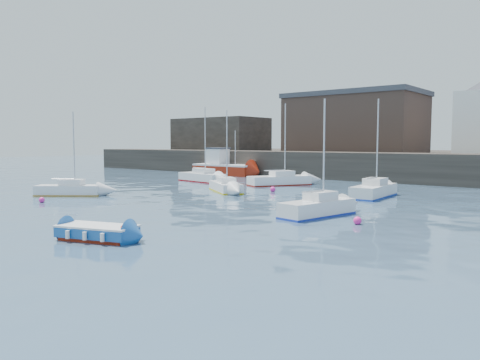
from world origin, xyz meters
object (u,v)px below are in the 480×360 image
Objects in this scene: sailboat_b at (226,186)px; sailboat_f at (374,190)px; sailboat_c at (318,207)px; buoy_near at (42,203)px; blue_dinghy at (97,232)px; buoy_far at (273,192)px; buoy_mid at (357,224)px; sailboat_h at (280,180)px; fishing_boat at (224,166)px; sailboat_e at (202,177)px; sailboat_a at (69,190)px.

sailboat_f reaches higher than sailboat_b.
buoy_near is at bearing -159.54° from sailboat_c.
blue_dinghy is 21.14m from buoy_far.
buoy_near is (-13.59, 4.89, -0.36)m from blue_dinghy.
sailboat_b is at bearing 153.14° from buoy_mid.
buoy_mid is (4.05, -11.71, -0.52)m from sailboat_f.
fishing_boat is at bearing 150.96° from sailboat_h.
blue_dinghy is at bearing -72.51° from sailboat_h.
fishing_boat is at bearing 105.80° from buoy_near.
sailboat_e is 27.40m from buoy_mid.
blue_dinghy is 8.83× the size of buoy_mid.
sailboat_e reaches higher than fishing_boat.
sailboat_h reaches higher than sailboat_e.
fishing_boat is 33.70m from sailboat_c.
fishing_boat is 1.09× the size of sailboat_h.
buoy_mid is 0.91× the size of buoy_far.
sailboat_e is at bearing 144.19° from sailboat_b.
sailboat_e is 8.79m from sailboat_h.
sailboat_h reaches higher than buoy_near.
fishing_boat is at bearing 102.71° from sailboat_a.
sailboat_c is at bearing -49.63° from sailboat_h.
buoy_far is at bearing -38.00° from fishing_boat.
sailboat_b is at bearing -160.63° from sailboat_f.
buoy_far is (-9.29, 9.01, -0.50)m from sailboat_c.
buoy_mid is (28.53, -22.89, -1.07)m from fishing_boat.
sailboat_a is at bearing -131.84° from buoy_far.
sailboat_a is 0.99× the size of sailboat_c.
sailboat_f is (-1.20, 10.63, 0.02)m from sailboat_c.
blue_dinghy is 0.43× the size of fishing_boat.
blue_dinghy is 29.43m from sailboat_e.
sailboat_h is 20.05× the size of buoy_near.
blue_dinghy is at bearing -27.75° from sailboat_a.
sailboat_c is at bearing -44.14° from buoy_far.
sailboat_a is at bearing -128.12° from sailboat_b.
sailboat_a is 16.59× the size of buoy_near.
sailboat_h is (-12.17, 14.32, 0.01)m from sailboat_c.
blue_dinghy is at bearing -55.25° from sailboat_e.
sailboat_c is 10.70m from sailboat_f.
sailboat_b is 17.16m from buoy_mid.
sailboat_a is 23.01m from buoy_mid.
sailboat_e reaches higher than buoy_far.
sailboat_c reaches higher than blue_dinghy.
sailboat_f is at bearing -18.57° from sailboat_h.
sailboat_h is at bearing 130.37° from sailboat_c.
buoy_near is at bearing -104.66° from sailboat_h.
sailboat_h is at bearing 134.30° from buoy_mid.
buoy_far is (8.35, 15.59, 0.00)m from buoy_near.
sailboat_f is 0.94× the size of sailboat_h.
sailboat_f reaches higher than fishing_boat.
sailboat_f reaches higher than blue_dinghy.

